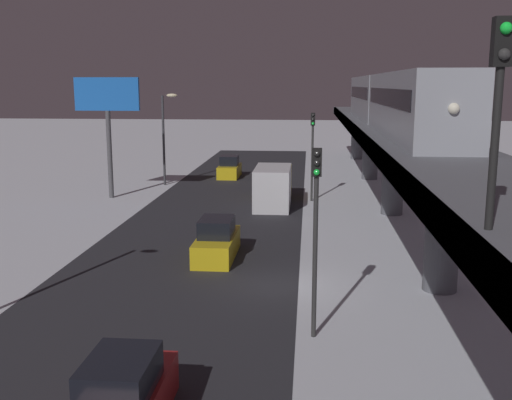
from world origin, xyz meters
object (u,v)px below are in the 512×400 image
object	(u,v)px
sedan_yellow_2	(217,242)
traffic_light_near	(316,216)
subway_train	(391,99)
commercial_billboard	(107,106)
traffic_light_mid	(313,144)
box_truck	(274,186)
rail_signal	(499,87)
sedan_yellow	(229,168)

from	to	relation	value
sedan_yellow_2	traffic_light_near	bearing A→B (deg)	-62.69
subway_train	commercial_billboard	size ratio (longest dim) A/B	4.14
commercial_billboard	traffic_light_near	bearing A→B (deg)	121.94
traffic_light_near	commercial_billboard	size ratio (longest dim) A/B	0.72
subway_train	traffic_light_near	bearing A→B (deg)	77.12
traffic_light_near	traffic_light_mid	xyz separation A→B (m)	(0.00, -24.13, 0.00)
sedan_yellow_2	commercial_billboard	xyz separation A→B (m)	(10.32, -14.99, 6.03)
sedan_yellow_2	traffic_light_near	xyz separation A→B (m)	(-4.70, 9.10, 3.40)
sedan_yellow_2	box_truck	size ratio (longest dim) A/B	0.63
rail_signal	sedan_yellow_2	size ratio (longest dim) A/B	0.86
sedan_yellow	sedan_yellow_2	distance (m)	26.05
sedan_yellow	traffic_light_near	size ratio (longest dim) A/B	0.64
rail_signal	traffic_light_near	bearing A→B (deg)	-66.43
rail_signal	box_truck	size ratio (longest dim) A/B	0.54
traffic_light_mid	commercial_billboard	distance (m)	15.25
traffic_light_mid	commercial_billboard	size ratio (longest dim) A/B	0.72
rail_signal	traffic_light_mid	world-z (taller)	rail_signal
rail_signal	traffic_light_mid	bearing A→B (deg)	-84.12
subway_train	sedan_yellow_2	distance (m)	18.26
rail_signal	traffic_light_mid	size ratio (longest dim) A/B	0.62
sedan_yellow_2	traffic_light_mid	size ratio (longest dim) A/B	0.72
traffic_light_mid	subway_train	bearing A→B (deg)	167.08
rail_signal	sedan_yellow	world-z (taller)	rail_signal
subway_train	sedan_yellow	bearing A→B (deg)	-43.47
box_truck	rail_signal	bearing A→B (deg)	101.22
subway_train	rail_signal	size ratio (longest dim) A/B	9.22
rail_signal	commercial_billboard	size ratio (longest dim) A/B	0.45
subway_train	traffic_light_near	size ratio (longest dim) A/B	5.76
box_truck	sedan_yellow_2	bearing A→B (deg)	81.55
sedan_yellow	box_truck	xyz separation A→B (m)	(-4.80, 12.44, 0.55)
traffic_light_near	traffic_light_mid	size ratio (longest dim) A/B	1.00
traffic_light_mid	sedan_yellow	bearing A→B (deg)	-55.41
box_truck	commercial_billboard	size ratio (longest dim) A/B	0.83
sedan_yellow_2	box_truck	distance (m)	13.62
sedan_yellow	traffic_light_mid	bearing A→B (deg)	124.59
sedan_yellow_2	box_truck	world-z (taller)	box_truck
subway_train	traffic_light_mid	distance (m)	6.26
subway_train	traffic_light_near	distance (m)	23.74
sedan_yellow	commercial_billboard	distance (m)	14.56
subway_train	traffic_light_mid	world-z (taller)	subway_train
sedan_yellow	sedan_yellow_2	size ratio (longest dim) A/B	0.88
box_truck	commercial_billboard	world-z (taller)	commercial_billboard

